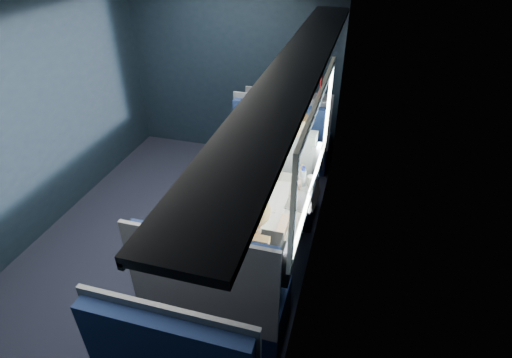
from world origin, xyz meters
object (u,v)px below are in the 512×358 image
(table, at_px, (270,208))
(seat_bay_near, at_px, (272,177))
(seat_bay_far, at_px, (219,297))
(laptop, at_px, (307,197))
(seat_row_front, at_px, (290,140))
(cup, at_px, (311,180))
(man, at_px, (293,165))
(woman, at_px, (256,259))
(bottle_small, at_px, (303,177))

(table, height_order, seat_bay_near, seat_bay_near)
(table, xyz_separation_m, seat_bay_far, (-0.18, -0.87, -0.25))
(table, distance_m, laptop, 0.35)
(seat_row_front, height_order, cup, seat_row_front)
(seat_bay_far, bearing_deg, cup, 68.69)
(table, relative_size, man, 0.76)
(woman, height_order, laptop, woman)
(seat_bay_far, height_order, woman, woman)
(seat_row_front, height_order, man, man)
(seat_bay_near, relative_size, man, 0.95)
(seat_bay_near, relative_size, bottle_small, 6.21)
(seat_bay_far, distance_m, laptop, 1.13)
(seat_bay_far, distance_m, cup, 1.37)
(laptop, relative_size, bottle_small, 1.58)
(man, relative_size, woman, 1.00)
(seat_bay_near, relative_size, seat_bay_far, 1.00)
(woman, xyz_separation_m, cup, (0.23, 1.06, 0.06))
(seat_row_front, xyz_separation_m, laptop, (0.50, -1.73, 0.39))
(cup, bearing_deg, man, 123.84)
(table, relative_size, seat_row_front, 0.86)
(seat_row_front, bearing_deg, laptop, -74.02)
(seat_row_front, height_order, bottle_small, seat_row_front)
(seat_bay_far, xyz_separation_m, laptop, (0.50, 0.94, 0.39))
(seat_row_front, relative_size, woman, 0.88)
(table, distance_m, woman, 0.71)
(woman, relative_size, laptop, 4.12)
(cup, bearing_deg, bottle_small, -153.66)
(bottle_small, bearing_deg, man, 112.68)
(man, relative_size, bottle_small, 6.52)
(man, height_order, cup, man)
(laptop, xyz_separation_m, cup, (-0.02, 0.29, -0.02))
(woman, bearing_deg, cup, 77.79)
(woman, bearing_deg, laptop, 72.33)
(man, height_order, laptop, man)
(seat_bay_near, distance_m, laptop, 1.03)
(seat_bay_far, height_order, man, man)
(seat_bay_far, bearing_deg, seat_row_front, 90.00)
(seat_bay_far, relative_size, seat_row_front, 1.09)
(seat_bay_near, xyz_separation_m, seat_row_front, (0.01, 0.93, -0.01))
(seat_bay_far, distance_m, bottle_small, 1.33)
(seat_bay_near, xyz_separation_m, cup, (0.49, -0.51, 0.36))
(woman, relative_size, bottle_small, 6.52)
(laptop, distance_m, bottle_small, 0.27)
(bottle_small, height_order, cup, bottle_small)
(seat_row_front, bearing_deg, seat_bay_near, -90.71)
(table, xyz_separation_m, seat_row_front, (-0.18, 1.80, -0.25))
(man, bearing_deg, woman, -90.00)
(seat_row_front, distance_m, laptop, 1.84)
(seat_bay_near, bearing_deg, woman, -80.58)
(table, bearing_deg, cup, 50.09)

